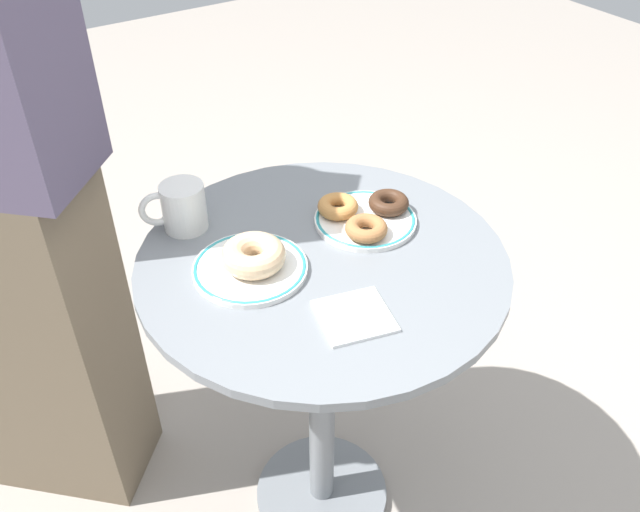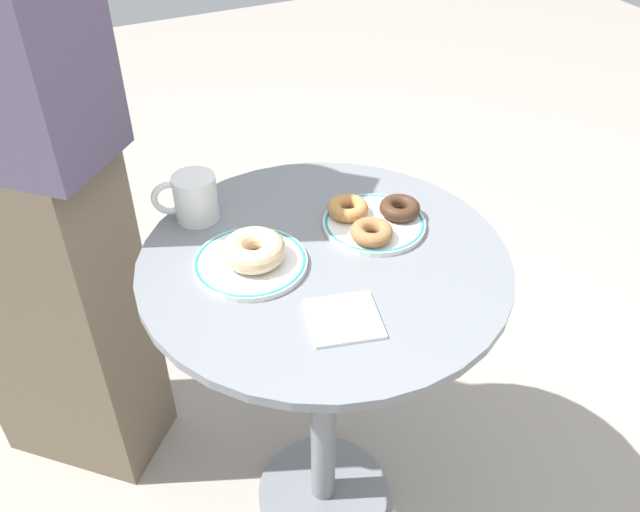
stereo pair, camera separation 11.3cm
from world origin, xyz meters
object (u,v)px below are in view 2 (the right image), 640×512
object	(u,v)px
donut_chocolate	(400,208)
donut_glazed	(254,250)
donut_old_fashioned	(348,208)
paper_napkin	(344,319)
cafe_table	(324,344)
plate_right	(374,223)
coffee_mug	(193,198)
plate_left	(251,262)
person_figure	(9,170)
donut_cinnamon	(372,232)

from	to	relation	value
donut_chocolate	donut_glazed	bearing A→B (deg)	-177.64
donut_old_fashioned	paper_napkin	world-z (taller)	donut_old_fashioned
cafe_table	plate_right	distance (m)	0.26
plate_right	coffee_mug	bearing A→B (deg)	149.68
plate_right	paper_napkin	world-z (taller)	plate_right
donut_chocolate	donut_old_fashioned	world-z (taller)	same
plate_left	plate_right	xyz separation A→B (m)	(0.25, 0.01, -0.00)
paper_napkin	donut_old_fashioned	bearing A→B (deg)	61.30
donut_chocolate	donut_old_fashioned	bearing A→B (deg)	154.44
person_figure	donut_cinnamon	bearing A→B (deg)	-37.97
donut_old_fashioned	coffee_mug	distance (m)	0.29
donut_glazed	coffee_mug	distance (m)	0.19
plate_left	coffee_mug	xyz separation A→B (m)	(-0.04, 0.18, 0.04)
cafe_table	paper_napkin	bearing A→B (deg)	-105.07
coffee_mug	donut_old_fashioned	bearing A→B (deg)	-26.36
donut_cinnamon	cafe_table	bearing A→B (deg)	179.24
donut_old_fashioned	paper_napkin	bearing A→B (deg)	-118.70
donut_glazed	donut_cinnamon	distance (m)	0.21
plate_left	paper_napkin	size ratio (longest dim) A/B	1.77
cafe_table	plate_right	size ratio (longest dim) A/B	3.89
paper_napkin	coffee_mug	xyz separation A→B (m)	(-0.12, 0.37, 0.04)
donut_old_fashioned	plate_right	bearing A→B (deg)	-51.82
donut_glazed	person_figure	world-z (taller)	person_figure
donut_glazed	paper_napkin	world-z (taller)	donut_glazed
plate_left	coffee_mug	distance (m)	0.19
donut_cinnamon	paper_napkin	size ratio (longest dim) A/B	0.69
cafe_table	paper_napkin	size ratio (longest dim) A/B	6.69
plate_left	donut_chocolate	world-z (taller)	donut_chocolate
plate_right	donut_cinnamon	bearing A→B (deg)	-124.16
plate_left	donut_glazed	bearing A→B (deg)	-19.99
cafe_table	paper_napkin	world-z (taller)	paper_napkin
donut_old_fashioned	paper_napkin	size ratio (longest dim) A/B	0.69
plate_right	person_figure	size ratio (longest dim) A/B	0.12
plate_left	coffee_mug	bearing A→B (deg)	103.24
coffee_mug	paper_napkin	bearing A→B (deg)	-71.48
donut_cinnamon	coffee_mug	size ratio (longest dim) A/B	0.64
cafe_table	donut_chocolate	distance (m)	0.30
paper_napkin	coffee_mug	size ratio (longest dim) A/B	0.93
cafe_table	paper_napkin	xyz separation A→B (m)	(-0.04, -0.16, 0.22)
plate_right	donut_cinnamon	distance (m)	0.06
donut_old_fashioned	donut_chocolate	bearing A→B (deg)	-25.56
person_figure	plate_right	bearing A→B (deg)	-33.57
donut_cinnamon	plate_left	bearing A→B (deg)	170.71
plate_left	donut_old_fashioned	xyz separation A→B (m)	(0.21, 0.05, 0.02)
plate_left	donut_cinnamon	xyz separation A→B (m)	(0.22, -0.04, 0.02)
plate_left	coffee_mug	size ratio (longest dim) A/B	1.64
plate_right	donut_cinnamon	size ratio (longest dim) A/B	2.49
paper_napkin	donut_cinnamon	bearing A→B (deg)	48.85
donut_glazed	paper_napkin	xyz separation A→B (m)	(0.07, -0.19, -0.03)
plate_left	paper_napkin	xyz separation A→B (m)	(0.08, -0.19, -0.00)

